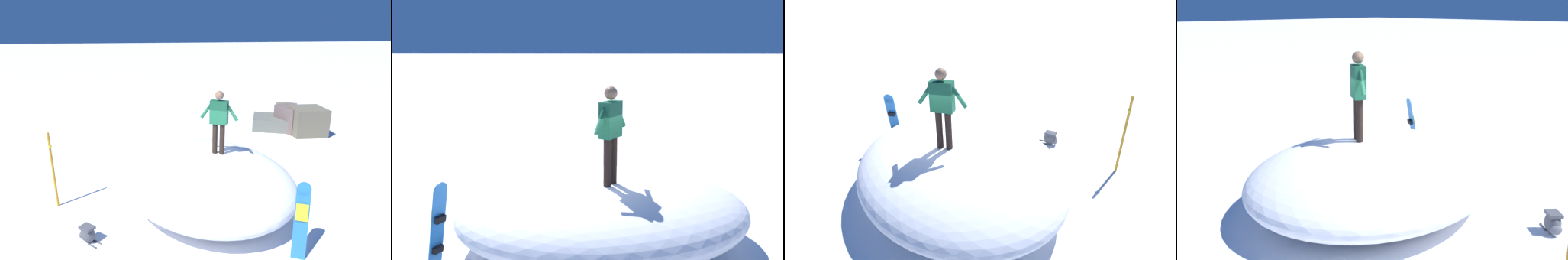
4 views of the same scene
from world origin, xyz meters
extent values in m
plane|color=white|center=(0.00, 0.00, 0.00)|extent=(240.00, 240.00, 0.00)
ellipsoid|color=white|center=(-0.09, -0.51, 0.64)|extent=(5.38, 6.13, 1.28)
cylinder|color=black|center=(-0.52, -0.56, 1.70)|extent=(0.14, 0.14, 0.84)
cylinder|color=black|center=(-0.35, -0.66, 1.70)|extent=(0.14, 0.14, 0.84)
cube|color=#195638|center=(-0.44, -0.61, 2.43)|extent=(0.51, 0.43, 0.63)
sphere|color=#936B4C|center=(-0.44, -0.61, 2.89)|extent=(0.23, 0.23, 0.23)
cylinder|color=#195638|center=(-0.71, -0.44, 2.49)|extent=(0.38, 0.28, 0.52)
cylinder|color=#195638|center=(-0.16, -0.77, 2.49)|extent=(0.38, 0.28, 0.52)
cube|color=#2672BF|center=(-1.40, 2.19, 0.73)|extent=(0.38, 0.38, 1.47)
cylinder|color=#2672BF|center=(-1.46, 2.07, 1.47)|extent=(0.28, 0.19, 0.28)
cube|color=yellow|center=(-1.40, 2.17, 1.00)|extent=(0.24, 0.17, 0.35)
cube|color=black|center=(-1.44, 2.11, 1.00)|extent=(0.21, 0.17, 0.12)
cube|color=black|center=(-1.39, 2.19, 0.47)|extent=(0.21, 0.17, 0.12)
ellipsoid|color=#4C4C51|center=(2.94, 0.83, 0.19)|extent=(0.45, 0.45, 0.39)
ellipsoid|color=slate|center=(3.06, 0.71, 0.14)|extent=(0.22, 0.22, 0.19)
cube|color=#4C4C51|center=(2.94, 0.83, 0.36)|extent=(0.38, 0.38, 0.06)
cylinder|color=#4C4C51|center=(2.85, 1.02, 0.01)|extent=(0.21, 0.20, 0.04)
cylinder|color=#4C4C51|center=(2.74, 0.91, 0.01)|extent=(0.21, 0.20, 0.04)
cylinder|color=orange|center=(3.91, -0.92, 1.03)|extent=(0.06, 0.06, 2.06)
cylinder|color=yellow|center=(3.91, -0.92, 1.69)|extent=(0.10, 0.10, 0.06)
camera|label=1|loc=(1.84, 7.14, 4.48)|focal=28.93mm
camera|label=2|loc=(-8.70, -0.30, 3.80)|focal=44.74mm
camera|label=3|loc=(-1.42, -6.40, 4.72)|focal=29.21mm
camera|label=4|loc=(5.92, -6.52, 3.80)|focal=42.32mm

